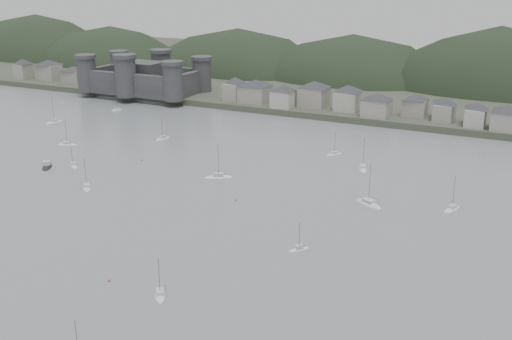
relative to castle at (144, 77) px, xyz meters
The scene contains 9 objects.
ground 216.45m from the castle, 56.28° to the right, with size 900.00×900.00×0.00m, color slate.
far_shore_land 166.61m from the castle, 43.83° to the left, with size 900.00×250.00×3.00m, color #383D2D.
forested_ridge 155.26m from the castle, 35.67° to the left, with size 851.55×103.94×102.57m.
castle is the anchor object (origin of this frame).
waterfront_town 170.64m from the castle, ahead, with size 451.48×28.46×12.92m.
sailboat_lead 125.16m from the castle, 65.39° to the right, with size 7.62×6.01×10.26m.
moored_fleet 163.03m from the castle, 44.40° to the right, with size 258.21×172.93×13.99m.
motor_launch_far 127.11m from the castle, 69.29° to the right, with size 7.30×8.71×4.01m.
mooring_buoys 178.14m from the castle, 56.71° to the right, with size 117.23×90.10×0.70m.
Camera 1 is at (80.39, -86.80, 65.40)m, focal length 42.43 mm.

